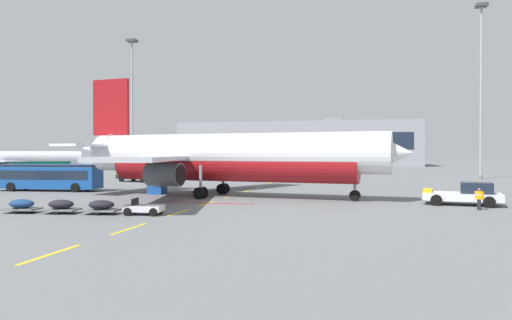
# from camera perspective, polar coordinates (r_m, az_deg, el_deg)

# --- Properties ---
(ground) EXTENTS (400.00, 400.00, 0.00)m
(ground) POSITION_cam_1_polar(r_m,az_deg,el_deg) (55.86, 22.66, -3.59)
(ground) COLOR slate
(apron_paint_markings) EXTENTS (8.00, 96.99, 0.01)m
(apron_paint_markings) POSITION_cam_1_polar(r_m,az_deg,el_deg) (54.65, -0.42, -3.61)
(apron_paint_markings) COLOR yellow
(apron_paint_markings) RESTS_ON ground
(airliner_foreground) EXTENTS (34.82, 34.42, 12.20)m
(airliner_foreground) POSITION_cam_1_polar(r_m,az_deg,el_deg) (44.69, -3.82, 0.45)
(airliner_foreground) COLOR white
(airliner_foreground) RESTS_ON ground
(pushback_tug) EXTENTS (6.39, 3.96, 2.08)m
(pushback_tug) POSITION_cam_1_polar(r_m,az_deg,el_deg) (41.32, 24.67, -3.90)
(pushback_tug) COLOR silver
(pushback_tug) RESTS_ON ground
(airliner_mid_left) EXTENTS (22.46, 21.41, 9.16)m
(airliner_mid_left) POSITION_cam_1_polar(r_m,az_deg,el_deg) (100.39, -27.73, 0.02)
(airliner_mid_left) COLOR silver
(airliner_mid_left) RESTS_ON ground
(apron_shuttle_bus) EXTENTS (12.23, 3.87, 3.00)m
(apron_shuttle_bus) POSITION_cam_1_polar(r_m,az_deg,el_deg) (56.72, -24.58, -1.76)
(apron_shuttle_bus) COLOR #194C99
(apron_shuttle_bus) RESTS_ON ground
(ground_power_truck) EXTENTS (7.40, 4.46, 3.14)m
(ground_power_truck) POSITION_cam_1_polar(r_m,az_deg,el_deg) (69.95, -14.40, -1.31)
(ground_power_truck) COLOR black
(ground_power_truck) RESTS_ON ground
(baggage_train) EXTENTS (11.69, 2.84, 1.14)m
(baggage_train) POSITION_cam_1_polar(r_m,az_deg,el_deg) (34.50, -20.98, -5.42)
(baggage_train) COLOR silver
(baggage_train) RESTS_ON ground
(ground_crew_worker) EXTENTS (0.53, 0.46, 1.64)m
(ground_crew_worker) POSITION_cam_1_polar(r_m,az_deg,el_deg) (38.12, 26.12, -4.26)
(ground_crew_worker) COLOR #232328
(ground_crew_worker) RESTS_ON ground
(uld_cargo_container) EXTENTS (1.62, 1.56, 1.60)m
(uld_cargo_container) POSITION_cam_1_polar(r_m,az_deg,el_deg) (48.84, -12.26, -3.23)
(uld_cargo_container) COLOR #194C9E
(uld_cargo_container) RESTS_ON ground
(apron_light_mast_near) EXTENTS (1.80, 1.80, 26.59)m
(apron_light_mast_near) POSITION_cam_1_polar(r_m,az_deg,el_deg) (93.69, -15.23, 8.28)
(apron_light_mast_near) COLOR slate
(apron_light_mast_near) RESTS_ON ground
(apron_light_mast_far) EXTENTS (1.80, 1.80, 28.87)m
(apron_light_mast_far) POSITION_cam_1_polar(r_m,az_deg,el_deg) (85.08, 26.32, 9.82)
(apron_light_mast_far) COLOR slate
(apron_light_mast_far) RESTS_ON ground
(terminal_satellite) EXTENTS (81.50, 28.01, 16.40)m
(terminal_satellite) POSITION_cam_1_polar(r_m,az_deg,el_deg) (163.36, 5.42, 1.97)
(terminal_satellite) COLOR gray
(terminal_satellite) RESTS_ON ground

